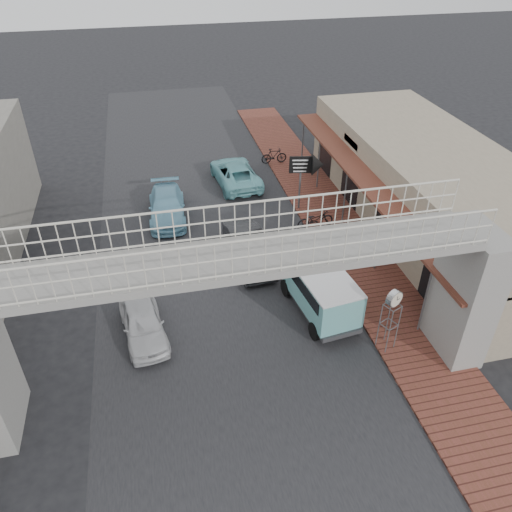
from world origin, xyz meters
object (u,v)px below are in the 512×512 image
angkot_curb (235,173)px  angkot_far (167,206)px  dark_sedan (249,248)px  motorcycle_near (315,219)px  white_hatchback (143,322)px  motorcycle_far (274,156)px  angkot_van (321,288)px  street_clock (394,301)px  arrow_sign (316,165)px

angkot_curb → angkot_far: bearing=31.4°
dark_sedan → angkot_far: (-3.25, 4.76, -0.06)m
dark_sedan → motorcycle_near: (3.76, 1.91, -0.09)m
white_hatchback → motorcycle_far: 16.08m
white_hatchback → angkot_far: angkot_far is taller
angkot_van → angkot_curb: bearing=88.1°
white_hatchback → angkot_van: bearing=-9.7°
angkot_curb → motorcycle_near: (2.87, -5.88, -0.06)m
white_hatchback → street_clock: (8.48, -2.62, 1.60)m
white_hatchback → angkot_far: 8.69m
motorcycle_far → street_clock: street_clock is taller
white_hatchback → street_clock: street_clock is taller
angkot_curb → angkot_far: 5.13m
white_hatchback → motorcycle_near: white_hatchback is taller
white_hatchback → dark_sedan: bearing=30.4°
angkot_van → street_clock: (1.69, -2.40, 0.99)m
white_hatchback → angkot_curb: angkot_curb is taller
angkot_curb → angkot_van: 11.86m
angkot_far → motorcycle_far: 8.63m
dark_sedan → motorcycle_near: dark_sedan is taller
angkot_far → motorcycle_near: size_ratio=2.31×
motorcycle_near → arrow_sign: (0.55, 1.98, 1.95)m
angkot_curb → motorcycle_far: 3.51m
street_clock → arrow_sign: bearing=63.0°
dark_sedan → angkot_van: size_ratio=1.02×
angkot_van → motorcycle_far: size_ratio=2.58×
angkot_far → street_clock: street_clock is taller
angkot_van → motorcycle_near: angkot_van is taller
motorcycle_far → dark_sedan: bearing=159.1°
angkot_van → motorcycle_near: bearing=66.1°
white_hatchback → arrow_sign: (9.11, 7.68, 1.93)m
angkot_curb → motorcycle_far: size_ratio=2.98×
angkot_far → arrow_sign: arrow_sign is taller
angkot_van → white_hatchback: bearing=170.9°
arrow_sign → angkot_curb: bearing=143.0°
angkot_far → arrow_sign: size_ratio=1.45×
angkot_van → motorcycle_near: (1.77, 5.92, -0.63)m
angkot_curb → angkot_van: angkot_van is taller
dark_sedan → angkot_far: bearing=120.7°
angkot_curb → motorcycle_near: 6.54m
motorcycle_near → motorcycle_far: motorcycle_near is taller
white_hatchback → motorcycle_near: size_ratio=1.91×
motorcycle_near → street_clock: street_clock is taller
motorcycle_near → arrow_sign: size_ratio=0.63×
white_hatchback → arrow_sign: 12.07m
white_hatchback → dark_sedan: dark_sedan is taller
dark_sedan → angkot_curb: bearing=79.9°
street_clock → angkot_far: bearing=98.3°
angkot_far → dark_sedan: bearing=-52.9°
angkot_far → white_hatchback: bearing=-97.5°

